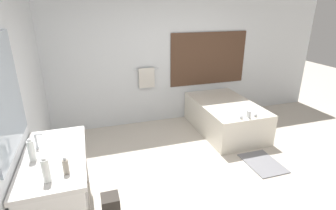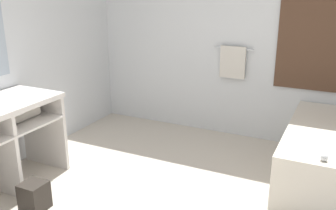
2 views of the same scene
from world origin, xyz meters
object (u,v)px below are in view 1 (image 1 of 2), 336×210
object	(u,v)px
water_bottle_1	(46,171)
water_bottle_2	(31,150)
waste_bin	(111,205)
bathtub	(225,115)
soap_dispenser	(66,167)

from	to	relation	value
water_bottle_1	water_bottle_2	bearing A→B (deg)	112.94
waste_bin	water_bottle_2	bearing A→B (deg)	176.26
water_bottle_2	water_bottle_1	bearing A→B (deg)	-67.06
bathtub	waste_bin	bearing A→B (deg)	-146.23
soap_dispenser	waste_bin	distance (m)	0.95
water_bottle_1	soap_dispenser	bearing A→B (deg)	25.73
water_bottle_1	water_bottle_2	distance (m)	0.46
bathtub	water_bottle_1	bearing A→B (deg)	-146.02
water_bottle_1	water_bottle_2	size ratio (longest dim) A/B	1.02
bathtub	water_bottle_1	xyz separation A→B (m)	(-2.94, -1.98, 0.67)
soap_dispenser	waste_bin	world-z (taller)	soap_dispenser
soap_dispenser	water_bottle_2	bearing A→B (deg)	134.04
water_bottle_1	waste_bin	size ratio (longest dim) A/B	0.96
soap_dispenser	waste_bin	bearing A→B (deg)	38.17
bathtub	water_bottle_2	world-z (taller)	water_bottle_2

